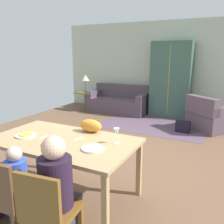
# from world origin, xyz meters

# --- Properties ---
(ground_plane) EXTENTS (7.12, 6.15, 0.02)m
(ground_plane) POSITION_xyz_m (0.00, 0.47, -0.01)
(ground_plane) COLOR brown
(back_wall) EXTENTS (7.12, 0.10, 2.70)m
(back_wall) POSITION_xyz_m (0.00, 3.60, 1.35)
(back_wall) COLOR beige
(back_wall) RESTS_ON ground_plane
(dining_table) EXTENTS (1.79, 1.01, 0.76)m
(dining_table) POSITION_xyz_m (-0.11, -1.45, 0.69)
(dining_table) COLOR tan
(dining_table) RESTS_ON ground_plane
(plate_near_man) EXTENTS (0.25, 0.25, 0.02)m
(plate_near_man) POSITION_xyz_m (-0.60, -1.57, 0.77)
(plate_near_man) COLOR silver
(plate_near_man) RESTS_ON dining_table
(pizza_near_man) EXTENTS (0.17, 0.17, 0.01)m
(pizza_near_man) POSITION_xyz_m (-0.60, -1.57, 0.78)
(pizza_near_man) COLOR gold
(pizza_near_man) RESTS_ON plate_near_man
(plate_near_child) EXTENTS (0.25, 0.25, 0.02)m
(plate_near_child) POSITION_xyz_m (-0.11, -1.63, 0.77)
(plate_near_child) COLOR silver
(plate_near_child) RESTS_ON dining_table
(pizza_near_child) EXTENTS (0.17, 0.17, 0.01)m
(pizza_near_child) POSITION_xyz_m (-0.11, -1.63, 0.78)
(pizza_near_child) COLOR gold
(pizza_near_child) RESTS_ON plate_near_child
(plate_near_woman) EXTENTS (0.25, 0.25, 0.02)m
(plate_near_woman) POSITION_xyz_m (0.39, -1.55, 0.77)
(plate_near_woman) COLOR silver
(plate_near_woman) RESTS_ON dining_table
(wine_glass) EXTENTS (0.07, 0.07, 0.19)m
(wine_glass) POSITION_xyz_m (0.54, -1.27, 0.89)
(wine_glass) COLOR silver
(wine_glass) RESTS_ON dining_table
(fork) EXTENTS (0.03, 0.15, 0.01)m
(fork) POSITION_xyz_m (-0.37, -1.50, 0.76)
(fork) COLOR silver
(fork) RESTS_ON dining_table
(knife) EXTENTS (0.06, 0.17, 0.01)m
(knife) POSITION_xyz_m (0.06, -1.35, 0.76)
(knife) COLOR silver
(knife) RESTS_ON dining_table
(dining_chair_child) EXTENTS (0.45, 0.45, 0.87)m
(dining_chair_child) POSITION_xyz_m (-0.10, -2.32, 0.49)
(dining_chair_child) COLOR brown
(dining_chair_child) RESTS_ON ground_plane
(person_child) EXTENTS (0.22, 0.29, 0.92)m
(person_child) POSITION_xyz_m (-0.11, -2.15, 0.43)
(person_child) COLOR #313A4E
(person_child) RESTS_ON ground_plane
(dining_chair_woman) EXTENTS (0.47, 0.47, 0.87)m
(dining_chair_woman) POSITION_xyz_m (0.40, -2.32, 0.49)
(dining_chair_woman) COLOR brown
(dining_chair_woman) RESTS_ON ground_plane
(person_woman) EXTENTS (0.31, 0.41, 1.11)m
(person_woman) POSITION_xyz_m (0.38, -2.14, 0.51)
(person_woman) COLOR #373C44
(person_woman) RESTS_ON ground_plane
(cat) EXTENTS (0.32, 0.16, 0.17)m
(cat) POSITION_xyz_m (0.04, -1.05, 0.84)
(cat) COLOR orange
(cat) RESTS_ON dining_table
(area_rug) EXTENTS (2.60, 1.80, 0.01)m
(area_rug) POSITION_xyz_m (-0.05, 2.14, 0.00)
(area_rug) COLOR #564253
(area_rug) RESTS_ON ground_plane
(couch) EXTENTS (1.81, 0.86, 0.82)m
(couch) POSITION_xyz_m (-1.47, 3.00, 0.30)
(couch) COLOR #4E404C
(couch) RESTS_ON ground_plane
(armchair) EXTENTS (1.19, 1.20, 0.82)m
(armchair) POSITION_xyz_m (1.24, 2.30, 0.32)
(armchair) COLOR #53434D
(armchair) RESTS_ON ground_plane
(armoire) EXTENTS (1.10, 0.59, 2.10)m
(armoire) POSITION_xyz_m (0.07, 3.21, 1.05)
(armoire) COLOR #38584A
(armoire) RESTS_ON ground_plane
(side_table) EXTENTS (0.56, 0.56, 0.58)m
(side_table) POSITION_xyz_m (-2.52, 2.74, 0.38)
(side_table) COLOR brown
(side_table) RESTS_ON ground_plane
(table_lamp) EXTENTS (0.26, 0.26, 0.54)m
(table_lamp) POSITION_xyz_m (-2.52, 2.74, 1.01)
(table_lamp) COLOR #504B39
(table_lamp) RESTS_ON side_table
(book_lower) EXTENTS (0.22, 0.16, 0.03)m
(book_lower) POSITION_xyz_m (-2.30, 2.80, 0.59)
(book_lower) COLOR maroon
(book_lower) RESTS_ON side_table
(book_upper) EXTENTS (0.22, 0.16, 0.03)m
(book_upper) POSITION_xyz_m (-2.32, 2.70, 0.62)
(book_upper) COLOR #274E88
(book_upper) RESTS_ON book_lower
(handbag) EXTENTS (0.32, 0.16, 0.26)m
(handbag) POSITION_xyz_m (0.72, 1.84, 0.13)
(handbag) COLOR black
(handbag) RESTS_ON ground_plane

